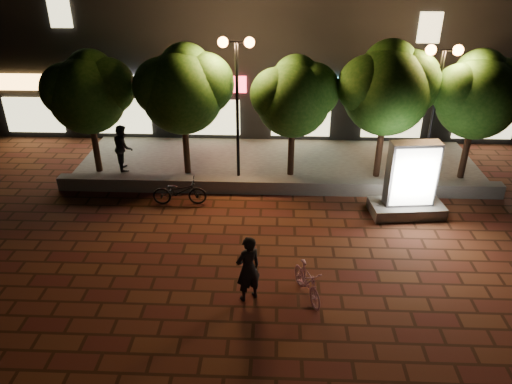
# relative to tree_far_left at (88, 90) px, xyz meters

# --- Properties ---
(ground) EXTENTS (80.00, 80.00, 0.00)m
(ground) POSITION_rel_tree_far_left_xyz_m (6.95, -5.46, -3.29)
(ground) COLOR #542C1A
(ground) RESTS_ON ground
(retaining_wall) EXTENTS (16.00, 0.45, 0.50)m
(retaining_wall) POSITION_rel_tree_far_left_xyz_m (6.95, -1.46, -3.04)
(retaining_wall) COLOR slate
(retaining_wall) RESTS_ON ground
(sidewalk) EXTENTS (16.00, 5.00, 0.08)m
(sidewalk) POSITION_rel_tree_far_left_xyz_m (6.95, 1.04, -3.25)
(sidewalk) COLOR slate
(sidewalk) RESTS_ON ground
(building_block) EXTENTS (28.00, 8.12, 11.30)m
(building_block) POSITION_rel_tree_far_left_xyz_m (6.94, 7.53, 1.70)
(building_block) COLOR black
(building_block) RESTS_ON ground
(tree_far_left) EXTENTS (3.36, 2.80, 4.63)m
(tree_far_left) POSITION_rel_tree_far_left_xyz_m (0.00, 0.00, 0.00)
(tree_far_left) COLOR black
(tree_far_left) RESTS_ON sidewalk
(tree_left) EXTENTS (3.60, 3.00, 4.89)m
(tree_left) POSITION_rel_tree_far_left_xyz_m (3.50, 0.00, 0.15)
(tree_left) COLOR black
(tree_left) RESTS_ON sidewalk
(tree_mid) EXTENTS (3.24, 2.70, 4.50)m
(tree_mid) POSITION_rel_tree_far_left_xyz_m (7.50, -0.00, -0.08)
(tree_mid) COLOR black
(tree_mid) RESTS_ON sidewalk
(tree_right) EXTENTS (3.72, 3.10, 5.07)m
(tree_right) POSITION_rel_tree_far_left_xyz_m (10.80, 0.00, 0.27)
(tree_right) COLOR black
(tree_right) RESTS_ON sidewalk
(tree_far_right) EXTENTS (3.48, 2.90, 4.76)m
(tree_far_right) POSITION_rel_tree_far_left_xyz_m (14.00, 0.00, 0.08)
(tree_far_right) COLOR black
(tree_far_right) RESTS_ON sidewalk
(street_lamp_left) EXTENTS (1.26, 0.36, 5.18)m
(street_lamp_left) POSITION_rel_tree_far_left_xyz_m (5.45, -0.26, 0.74)
(street_lamp_left) COLOR black
(street_lamp_left) RESTS_ON sidewalk
(street_lamp_right) EXTENTS (1.26, 0.36, 4.98)m
(street_lamp_right) POSITION_rel_tree_far_left_xyz_m (12.45, -0.26, 0.60)
(street_lamp_right) COLOR black
(street_lamp_right) RESTS_ON sidewalk
(ad_kiosk) EXTENTS (2.49, 1.43, 2.57)m
(ad_kiosk) POSITION_rel_tree_far_left_xyz_m (11.25, -2.82, -2.26)
(ad_kiosk) COLOR slate
(ad_kiosk) RESTS_ON ground
(scooter_pink) EXTENTS (0.98, 1.64, 0.95)m
(scooter_pink) POSITION_rel_tree_far_left_xyz_m (7.72, -7.22, -2.82)
(scooter_pink) COLOR #D089AF
(scooter_pink) RESTS_ON ground
(rider) EXTENTS (0.81, 0.74, 1.85)m
(rider) POSITION_rel_tree_far_left_xyz_m (6.22, -7.34, -2.37)
(rider) COLOR black
(rider) RESTS_ON ground
(scooter_parked) EXTENTS (1.89, 0.76, 0.98)m
(scooter_parked) POSITION_rel_tree_far_left_xyz_m (3.58, -2.46, -2.80)
(scooter_parked) COLOR black
(scooter_parked) RESTS_ON ground
(pedestrian) EXTENTS (0.93, 1.05, 1.81)m
(pedestrian) POSITION_rel_tree_far_left_xyz_m (0.94, 0.16, -2.31)
(pedestrian) COLOR black
(pedestrian) RESTS_ON sidewalk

